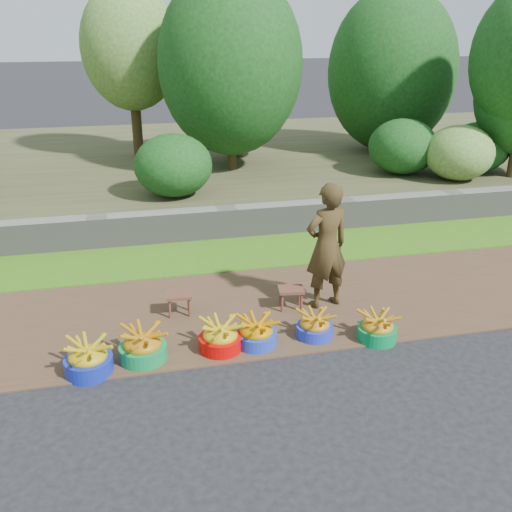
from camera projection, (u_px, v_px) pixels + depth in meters
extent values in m
plane|color=black|center=(291.00, 357.00, 6.56)|extent=(120.00, 120.00, 0.00)
cube|color=#4D3624|center=(265.00, 307.00, 7.68)|extent=(80.00, 2.50, 0.02)
cube|color=#3C7516|center=(236.00, 253.00, 9.48)|extent=(80.00, 1.50, 0.04)
cube|color=slate|center=(227.00, 223.00, 10.15)|extent=(80.00, 0.35, 0.55)
cube|color=#454629|center=(192.00, 163.00, 14.58)|extent=(80.00, 10.00, 0.50)
cylinder|color=#382B15|center=(232.00, 139.00, 12.73)|extent=(0.20, 0.20, 1.35)
ellipsoid|color=#174816|center=(230.00, 64.00, 12.12)|extent=(3.09, 3.09, 3.87)
cylinder|color=#382B15|center=(136.00, 118.00, 14.00)|extent=(0.24, 0.24, 1.86)
ellipsoid|color=#5C8737|center=(131.00, 47.00, 13.39)|extent=(2.34, 2.34, 2.93)
cylinder|color=#382B15|center=(387.00, 130.00, 14.72)|extent=(0.17, 0.17, 1.03)
ellipsoid|color=#174816|center=(392.00, 71.00, 14.17)|extent=(3.18, 3.18, 3.97)
cylinder|color=#382B15|center=(239.00, 137.00, 13.95)|extent=(0.17, 0.17, 0.97)
ellipsoid|color=#5C8737|center=(239.00, 88.00, 13.51)|extent=(2.26, 2.26, 2.82)
ellipsoid|color=#174816|center=(403.00, 147.00, 12.35)|extent=(1.49, 1.49, 1.19)
ellipsoid|color=#174816|center=(479.00, 147.00, 12.60)|extent=(1.35, 1.35, 1.08)
ellipsoid|color=#174816|center=(173.00, 165.00, 10.72)|extent=(1.48, 1.48, 1.18)
ellipsoid|color=#5C8737|center=(459.00, 153.00, 11.87)|extent=(1.42, 1.42, 1.14)
cylinder|color=#1224A5|center=(89.00, 365.00, 6.22)|extent=(0.53, 0.53, 0.19)
ellipsoid|color=#B09210|center=(87.00, 354.00, 6.17)|extent=(0.46, 0.46, 0.30)
cylinder|color=#0F8140|center=(143.00, 353.00, 6.46)|extent=(0.54, 0.54, 0.20)
ellipsoid|color=#A6680C|center=(142.00, 341.00, 6.40)|extent=(0.48, 0.48, 0.31)
cylinder|color=#C90604|center=(220.00, 343.00, 6.66)|extent=(0.51, 0.51, 0.18)
ellipsoid|color=#BB9B10|center=(220.00, 333.00, 6.61)|extent=(0.45, 0.45, 0.29)
cylinder|color=#1E39BD|center=(256.00, 339.00, 6.76)|extent=(0.49, 0.49, 0.18)
ellipsoid|color=#B67400|center=(256.00, 329.00, 6.71)|extent=(0.43, 0.43, 0.28)
cylinder|color=#1E2FC0|center=(314.00, 331.00, 6.94)|extent=(0.45, 0.45, 0.16)
ellipsoid|color=#A96E0F|center=(315.00, 322.00, 6.90)|extent=(0.40, 0.40, 0.26)
cylinder|color=#047B3B|center=(377.00, 333.00, 6.88)|extent=(0.48, 0.48, 0.17)
ellipsoid|color=#A97112|center=(378.00, 324.00, 6.83)|extent=(0.42, 0.42, 0.27)
cube|color=brown|center=(179.00, 295.00, 7.39)|extent=(0.35, 0.27, 0.04)
cylinder|color=brown|center=(170.00, 309.00, 7.34)|extent=(0.04, 0.04, 0.25)
cylinder|color=brown|center=(189.00, 308.00, 7.38)|extent=(0.04, 0.04, 0.25)
cylinder|color=brown|center=(169.00, 303.00, 7.50)|extent=(0.04, 0.04, 0.25)
cylinder|color=brown|center=(189.00, 302.00, 7.54)|extent=(0.04, 0.04, 0.25)
cube|color=brown|center=(291.00, 290.00, 7.54)|extent=(0.37, 0.30, 0.04)
cylinder|color=brown|center=(282.00, 303.00, 7.50)|extent=(0.04, 0.04, 0.26)
cylinder|color=brown|center=(301.00, 302.00, 7.52)|extent=(0.04, 0.04, 0.26)
cylinder|color=brown|center=(280.00, 297.00, 7.66)|extent=(0.04, 0.04, 0.26)
cylinder|color=brown|center=(299.00, 296.00, 7.68)|extent=(0.04, 0.04, 0.26)
imported|color=black|center=(327.00, 246.00, 7.42)|extent=(0.70, 0.53, 1.70)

